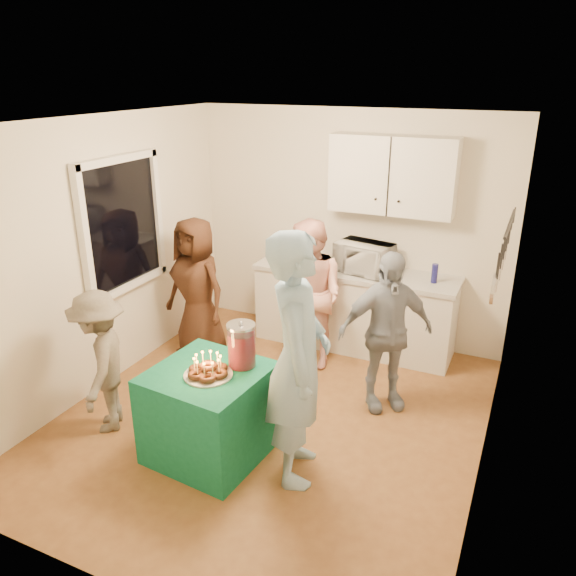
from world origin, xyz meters
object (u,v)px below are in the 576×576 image
at_px(counter, 354,311).
at_px(man_birthday, 298,360).
at_px(child_near_left, 101,362).
at_px(microwave, 364,258).
at_px(woman_back_left, 197,289).
at_px(woman_back_right, 386,332).
at_px(woman_back_center, 311,295).
at_px(punch_jar, 242,346).
at_px(party_table, 210,412).

xyz_separation_m(counter, man_birthday, (0.29, -2.25, 0.55)).
relative_size(counter, child_near_left, 1.72).
distance_m(microwave, man_birthday, 2.26).
bearing_deg(woman_back_left, woman_back_right, 7.64).
distance_m(microwave, woman_back_center, 0.75).
bearing_deg(child_near_left, woman_back_left, 150.29).
distance_m(punch_jar, woman_back_right, 1.40).
bearing_deg(party_table, man_birthday, 6.96).
bearing_deg(woman_back_left, counter, 43.32).
distance_m(punch_jar, woman_back_left, 1.75).
distance_m(microwave, party_table, 2.49).
bearing_deg(man_birthday, punch_jar, 58.51).
relative_size(party_table, woman_back_right, 0.56).
bearing_deg(woman_back_right, punch_jar, -165.09).
distance_m(counter, microwave, 0.65).
bearing_deg(microwave, party_table, -91.04).
xyz_separation_m(counter, woman_back_center, (-0.29, -0.59, 0.36)).
xyz_separation_m(party_table, punch_jar, (0.20, 0.20, 0.55)).
height_order(microwave, man_birthday, man_birthday).
height_order(punch_jar, woman_back_center, woman_back_center).
distance_m(woman_back_center, woman_back_right, 1.03).
bearing_deg(woman_back_right, woman_back_center, 117.10).
height_order(woman_back_left, child_near_left, woman_back_left).
bearing_deg(punch_jar, woman_back_left, 135.05).
bearing_deg(woman_back_right, counter, 84.83).
distance_m(woman_back_center, child_near_left, 2.17).
bearing_deg(counter, man_birthday, -82.63).
height_order(counter, microwave, microwave).
relative_size(man_birthday, child_near_left, 1.54).
bearing_deg(party_table, woman_back_center, 84.87).
relative_size(microwave, punch_jar, 1.71).
xyz_separation_m(party_table, woman_back_left, (-1.03, 1.43, 0.40)).
relative_size(punch_jar, woman_back_left, 0.22).
bearing_deg(woman_back_left, microwave, 41.93).
distance_m(counter, party_table, 2.38).
bearing_deg(punch_jar, party_table, -135.83).
height_order(counter, party_table, counter).
distance_m(woman_back_left, woman_back_center, 1.23).
height_order(punch_jar, woman_back_right, woman_back_right).
xyz_separation_m(counter, microwave, (0.08, 0.00, 0.64)).
bearing_deg(microwave, woman_back_left, -138.01).
relative_size(microwave, woman_back_center, 0.37).
bearing_deg(microwave, woman_back_right, -50.78).
bearing_deg(counter, child_near_left, -121.49).
bearing_deg(child_near_left, counter, 118.70).
distance_m(punch_jar, child_near_left, 1.29).
bearing_deg(woman_back_center, woman_back_right, -2.98).
distance_m(party_table, woman_back_left, 1.80).
relative_size(punch_jar, woman_back_right, 0.22).
bearing_deg(woman_back_right, child_near_left, 176.42).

